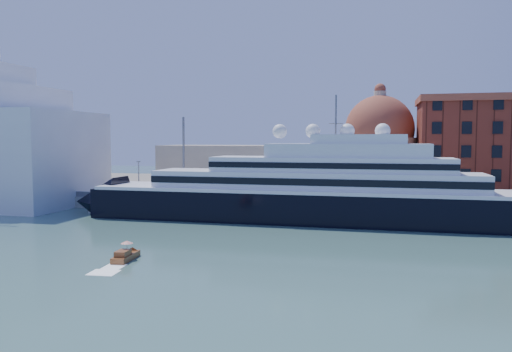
# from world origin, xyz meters

# --- Properties ---
(ground) EXTENTS (400.00, 400.00, 0.00)m
(ground) POSITION_xyz_m (0.00, 0.00, 0.00)
(ground) COLOR #335957
(ground) RESTS_ON ground
(quay) EXTENTS (180.00, 10.00, 2.50)m
(quay) POSITION_xyz_m (0.00, 34.00, 1.25)
(quay) COLOR gray
(quay) RESTS_ON ground
(land) EXTENTS (260.00, 72.00, 2.00)m
(land) POSITION_xyz_m (0.00, 75.00, 1.00)
(land) COLOR slate
(land) RESTS_ON ground
(quay_fence) EXTENTS (180.00, 0.10, 1.20)m
(quay_fence) POSITION_xyz_m (0.00, 29.50, 3.10)
(quay_fence) COLOR slate
(quay_fence) RESTS_ON quay
(superyacht) EXTENTS (92.80, 12.87, 27.73)m
(superyacht) POSITION_xyz_m (5.44, 23.00, 4.79)
(superyacht) COLOR black
(superyacht) RESTS_ON ground
(service_barge) EXTENTS (10.81, 6.13, 2.31)m
(service_barge) POSITION_xyz_m (-31.70, 22.53, 0.66)
(service_barge) COLOR white
(service_barge) RESTS_ON ground
(water_taxi) EXTENTS (2.28, 5.54, 2.57)m
(water_taxi) POSITION_xyz_m (-9.17, -13.20, 0.62)
(water_taxi) COLOR brown
(water_taxi) RESTS_ON ground
(church) EXTENTS (66.00, 18.00, 25.50)m
(church) POSITION_xyz_m (6.39, 57.72, 10.91)
(church) COLOR beige
(church) RESTS_ON land
(lamp_posts) EXTENTS (120.80, 2.40, 18.00)m
(lamp_posts) POSITION_xyz_m (-12.67, 32.27, 9.84)
(lamp_posts) COLOR slate
(lamp_posts) RESTS_ON quay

